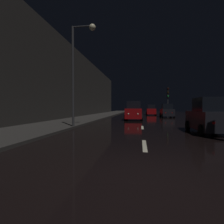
# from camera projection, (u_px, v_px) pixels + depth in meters

# --- Properties ---
(ground) EXTENTS (26.19, 84.00, 0.02)m
(ground) POSITION_uv_depth(u_px,v_px,m) (141.00, 117.00, 28.34)
(ground) COLOR black
(sidewalk_left) EXTENTS (4.40, 84.00, 0.15)m
(sidewalk_left) POSITION_uv_depth(u_px,v_px,m) (98.00, 116.00, 29.38)
(sidewalk_left) COLOR #33302D
(sidewalk_left) RESTS_ON ground
(building_facade_left) EXTENTS (0.80, 63.00, 9.71)m
(building_facade_left) POSITION_uv_depth(u_px,v_px,m) (74.00, 84.00, 26.19)
(building_facade_left) COLOR #2D2B28
(building_facade_left) RESTS_ON ground
(lane_centerline) EXTENTS (0.16, 24.38, 0.01)m
(lane_centerline) POSITION_uv_depth(u_px,v_px,m) (142.00, 121.00, 19.97)
(lane_centerline) COLOR beige
(lane_centerline) RESTS_ON ground
(traffic_light_far_right) EXTENTS (0.33, 0.47, 4.98)m
(traffic_light_far_right) POSITION_uv_depth(u_px,v_px,m) (168.00, 95.00, 31.71)
(traffic_light_far_right) COLOR #38383A
(traffic_light_far_right) RESTS_ON ground
(streetlamp_overhead) EXTENTS (1.70, 0.44, 7.14)m
(streetlamp_overhead) POSITION_uv_depth(u_px,v_px,m) (79.00, 60.00, 12.63)
(streetlamp_overhead) COLOR #2D2D30
(streetlamp_overhead) RESTS_ON ground
(car_approaching_headlights) EXTENTS (2.00, 4.32, 2.18)m
(car_approaching_headlights) POSITION_uv_depth(u_px,v_px,m) (134.00, 111.00, 21.38)
(car_approaching_headlights) COLOR maroon
(car_approaching_headlights) RESTS_ON ground
(car_parked_right_near) EXTENTS (1.87, 4.04, 2.03)m
(car_parked_right_near) POSITION_uv_depth(u_px,v_px,m) (209.00, 117.00, 10.63)
(car_parked_right_near) COLOR black
(car_parked_right_near) RESTS_ON ground
(car_parked_right_far) EXTENTS (1.82, 3.93, 1.98)m
(car_parked_right_far) POSITION_uv_depth(u_px,v_px,m) (167.00, 111.00, 27.32)
(car_parked_right_far) COLOR black
(car_parked_right_far) RESTS_ON ground
(car_distant_taillights) EXTENTS (1.82, 3.95, 1.99)m
(car_distant_taillights) POSITION_uv_depth(u_px,v_px,m) (151.00, 110.00, 35.02)
(car_distant_taillights) COLOR maroon
(car_distant_taillights) RESTS_ON ground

